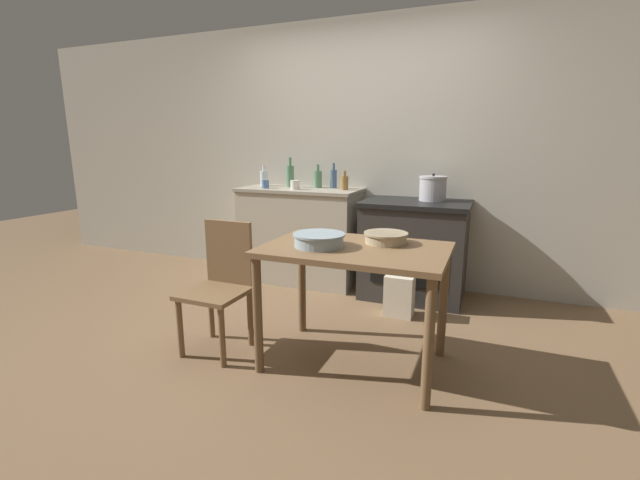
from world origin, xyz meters
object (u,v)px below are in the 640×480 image
Objects in this scene: bottle_center at (290,176)px; flour_sack at (399,296)px; work_table at (355,264)px; cup_center_right at (265,184)px; bottle_left at (334,178)px; cup_mid_right at (295,185)px; bottle_center_left at (264,178)px; stock_pot at (433,188)px; chair at (221,283)px; mixing_bowl_large at (386,237)px; bottle_mid_left at (318,179)px; mixing_bowl_small at (319,239)px; bottle_far_left at (344,182)px; stove at (414,249)px.

flour_sack is at bearing -26.43° from bottle_center.
work_table is 13.53× the size of cup_center_right.
bottle_left is 0.40m from cup_mid_right.
bottle_center_left is at bearing 122.05° from cup_center_right.
bottle_center is (-1.42, 0.03, 0.07)m from stock_pot.
chair is 2.94× the size of bottle_center.
chair is at bearing -164.91° from mixing_bowl_large.
bottle_center is (-0.29, -0.03, 0.03)m from bottle_mid_left.
mixing_bowl_large is 1.91m from bottle_center.
bottle_far_left is at bearing 103.45° from mixing_bowl_small.
stove is at bearing 4.10° from cup_mid_right.
bottle_far_left is at bearing 119.19° from mixing_bowl_large.
bottle_center_left is 0.31m from bottle_center.
mixing_bowl_large is (0.02, -1.23, 0.37)m from stove.
flour_sack is 1.92m from bottle_center_left.
cup_center_right is at bearing -173.69° from stock_pot.
flour_sack is 1.91× the size of bottle_far_left.
mixing_bowl_large is at bearing -58.07° from bottle_left.
stock_pot is 0.98m from bottle_left.
cup_mid_right is at bearing 128.07° from work_table.
work_table is at bearing -99.50° from stock_pot.
cup_mid_right is (0.15, -0.20, -0.07)m from bottle_center.
bottle_left is at bearing 107.51° from mixing_bowl_small.
cup_mid_right reaches higher than flour_sack.
bottle_center is (-0.45, -0.05, 0.02)m from bottle_left.
stock_pot is at bearing -3.28° from bottle_mid_left.
bottle_center_left is 0.26m from cup_center_right.
flour_sack is (0.11, 0.88, -0.49)m from work_table.
bottle_center is (-1.30, 0.12, 0.62)m from stove.
bottle_center is (-0.27, 1.64, 0.60)m from chair.
bottle_center reaches higher than bottle_left.
bottle_mid_left is 0.29m from bottle_center.
bottle_left is at bearing 7.41° from bottle_mid_left.
stock_pot is 1.06× the size of bottle_mid_left.
stock_pot is 1.14m from bottle_mid_left.
chair is 1.76m from bottle_center.
stove is 11.41× the size of cup_center_right.
bottle_mid_left reaches higher than chair.
mixing_bowl_large is 1.74m from bottle_mid_left.
bottle_center is at bearing 153.57° from flour_sack.
chair is 3.55× the size of stock_pot.
stove is 1.83m from chair.
stock_pot is 1.37× the size of bottle_far_left.
stove is at bearing 77.22° from mixing_bowl_small.
work_table is 4.01× the size of mixing_bowl_large.
mixing_bowl_small is at bearing -67.29° from bottle_mid_left.
chair is at bearing -72.95° from cup_center_right.
stove is 5.21× the size of bottle_far_left.
cup_center_right is (-1.35, 1.30, 0.33)m from work_table.
bottle_center reaches higher than work_table.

